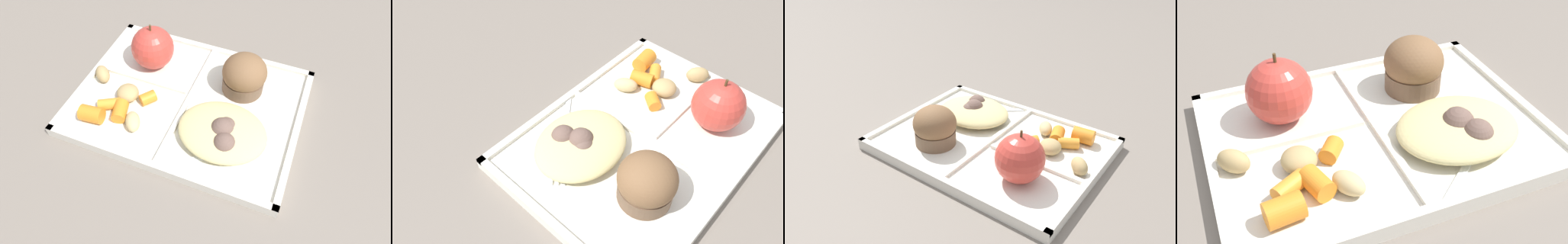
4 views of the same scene
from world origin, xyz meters
TOP-DOWN VIEW (x-y plane):
  - ground at (0.00, 0.00)m, footprint 6.00×6.00m
  - lunch_tray at (-0.00, 0.00)m, footprint 0.37×0.27m
  - green_apple at (-0.09, 0.06)m, footprint 0.07×0.07m
  - bran_muffin at (0.07, 0.06)m, footprint 0.07×0.07m
  - carrot_slice_center at (-0.11, -0.06)m, footprint 0.04×0.03m
  - carrot_slice_tilted at (-0.13, -0.09)m, footprint 0.04×0.03m
  - carrot_slice_diagonal at (-0.09, -0.07)m, footprint 0.03×0.04m
  - carrot_slice_back at (-0.06, -0.03)m, footprint 0.03×0.03m
  - potato_chunk_large at (-0.10, -0.03)m, footprint 0.05×0.05m
  - potato_chunk_corner at (-0.06, -0.08)m, footprint 0.04×0.04m
  - potato_chunk_small at (-0.16, -0.01)m, footprint 0.04×0.04m
  - egg_noodle_pile at (0.07, -0.05)m, footprint 0.14×0.11m
  - meatball_center at (0.07, -0.05)m, footprint 0.04×0.04m
  - meatball_back at (0.08, -0.07)m, footprint 0.04×0.04m
  - meatball_front at (0.08, -0.04)m, footprint 0.03×0.03m
  - meatball_side at (0.07, -0.05)m, footprint 0.03×0.03m
  - plastic_fork at (0.09, -0.07)m, footprint 0.13×0.11m

SIDE VIEW (x-z plane):
  - ground at x=0.00m, z-range 0.00..0.00m
  - lunch_tray at x=0.00m, z-range 0.00..0.02m
  - plastic_fork at x=0.09m, z-range 0.01..0.02m
  - carrot_slice_center at x=-0.11m, z-range 0.01..0.03m
  - carrot_slice_back at x=-0.06m, z-range 0.01..0.03m
  - potato_chunk_corner at x=-0.06m, z-range 0.01..0.03m
  - carrot_slice_diagonal at x=-0.09m, z-range 0.01..0.04m
  - potato_chunk_large at x=-0.10m, z-range 0.01..0.04m
  - potato_chunk_small at x=-0.16m, z-range 0.01..0.04m
  - carrot_slice_tilted at x=-0.13m, z-range 0.01..0.04m
  - egg_noodle_pile at x=0.07m, z-range 0.01..0.04m
  - meatball_front at x=0.08m, z-range 0.01..0.05m
  - meatball_side at x=0.07m, z-range 0.01..0.05m
  - meatball_back at x=0.08m, z-range 0.01..0.05m
  - meatball_center at x=0.07m, z-range 0.01..0.05m
  - bran_muffin at x=0.07m, z-range 0.01..0.08m
  - green_apple at x=-0.09m, z-range 0.01..0.09m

